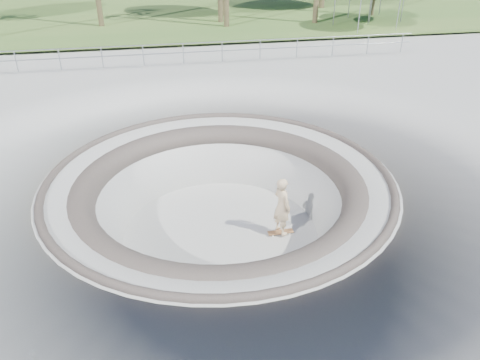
{
  "coord_description": "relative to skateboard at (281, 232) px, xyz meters",
  "views": [
    {
      "loc": [
        -1.68,
        -11.91,
        6.71
      ],
      "look_at": [
        0.61,
        -0.04,
        -0.1
      ],
      "focal_mm": 35.0,
      "sensor_mm": 36.0,
      "label": 1
    }
  ],
  "objects": [
    {
      "name": "distant_hills",
      "position": [
        1.97,
        57.68,
        -5.19
      ],
      "size": [
        103.2,
        45.0,
        28.6
      ],
      "color": "olive",
      "rests_on": "ground"
    },
    {
      "name": "skater",
      "position": [
        -0.0,
        0.0,
        0.96
      ],
      "size": [
        0.67,
        0.8,
        1.88
      ],
      "primitive_type": "imported",
      "rotation": [
        0.0,
        0.0,
        1.95
      ],
      "color": "#D2B388",
      "rests_on": "skateboard"
    },
    {
      "name": "skate_bowl",
      "position": [
        -1.81,
        0.51,
        0.0
      ],
      "size": [
        14.0,
        14.0,
        4.1
      ],
      "color": "#ADAEA8",
      "rests_on": "ground"
    },
    {
      "name": "skateboard",
      "position": [
        0.0,
        0.0,
        0.0
      ],
      "size": [
        0.81,
        0.24,
        0.08
      ],
      "color": "brown",
      "rests_on": "ground"
    },
    {
      "name": "safety_railing",
      "position": [
        -1.81,
        12.51,
        2.53
      ],
      "size": [
        25.0,
        0.06,
        1.03
      ],
      "color": "gray",
      "rests_on": "ground"
    },
    {
      "name": "ground",
      "position": [
        -1.81,
        0.51,
        1.83
      ],
      "size": [
        180.0,
        180.0,
        0.0
      ],
      "primitive_type": "plane",
      "color": "#ADAEA8",
      "rests_on": "ground"
    }
  ]
}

